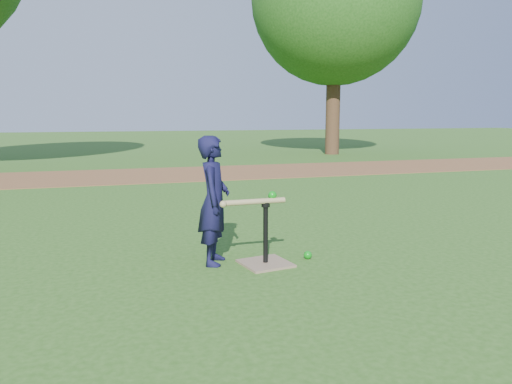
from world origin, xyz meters
name	(u,v)px	position (x,y,z in m)	size (l,w,h in m)	color
ground	(269,265)	(0.00, 0.00, 0.00)	(80.00, 80.00, 0.00)	#285116
dirt_strip	(166,174)	(0.00, 7.50, 0.01)	(24.00, 3.00, 0.01)	brown
child	(214,200)	(-0.48, 0.22, 0.61)	(0.44, 0.29, 1.21)	black
wiffle_ball_ground	(308,255)	(0.43, 0.07, 0.04)	(0.08, 0.08, 0.08)	#0C8712
batting_tee	(266,253)	(-0.03, 0.02, 0.11)	(0.50, 0.50, 0.61)	#856C54
swing_action	(255,201)	(-0.14, 0.00, 0.62)	(0.63, 0.14, 0.12)	tan
tree_right	(335,0)	(6.50, 12.00, 5.29)	(5.80, 5.80, 8.21)	#382316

